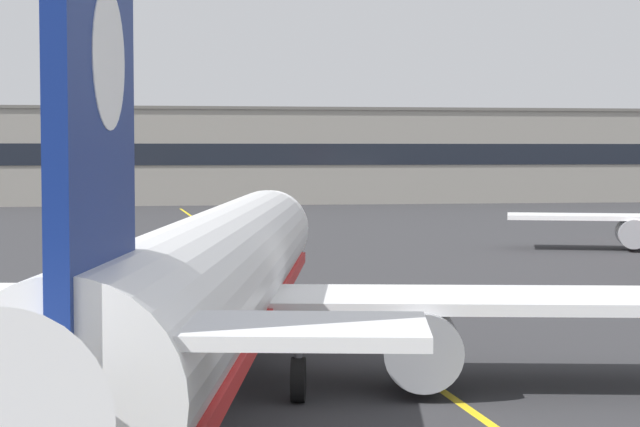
# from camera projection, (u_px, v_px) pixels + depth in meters

# --- Properties ---
(taxiway_centreline) EXTENTS (7.10, 179.88, 0.01)m
(taxiway_centreline) POSITION_uv_depth(u_px,v_px,m) (319.00, 305.00, 53.86)
(taxiway_centreline) COLOR yellow
(taxiway_centreline) RESTS_ON ground
(airliner_foreground) EXTENTS (32.33, 41.25, 11.65)m
(airliner_foreground) POSITION_uv_depth(u_px,v_px,m) (216.00, 278.00, 34.86)
(airliner_foreground) COLOR white
(airliner_foreground) RESTS_ON ground
(safety_cone_by_nose_gear) EXTENTS (0.44, 0.44, 0.55)m
(safety_cone_by_nose_gear) POSITION_uv_depth(u_px,v_px,m) (199.00, 305.00, 52.06)
(safety_cone_by_nose_gear) COLOR orange
(safety_cone_by_nose_gear) RESTS_ON ground
(terminal_building) EXTENTS (155.72, 12.40, 12.93)m
(terminal_building) POSITION_uv_depth(u_px,v_px,m) (239.00, 156.00, 156.30)
(terminal_building) COLOR #9E998E
(terminal_building) RESTS_ON ground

